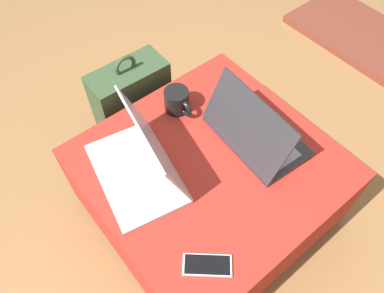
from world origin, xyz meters
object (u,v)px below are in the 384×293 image
object	(u,v)px
laptop_far	(254,132)
laptop_near	(142,163)
backpack	(132,106)
cell_phone	(207,265)
coffee_mug	(177,101)

from	to	relation	value
laptop_far	laptop_near	bearing A→B (deg)	73.73
laptop_near	backpack	distance (m)	0.52
laptop_near	cell_phone	xyz separation A→B (m)	(0.39, -0.04, -0.05)
cell_phone	backpack	xyz separation A→B (m)	(-0.81, 0.25, -0.18)
coffee_mug	cell_phone	bearing A→B (deg)	-29.84
laptop_far	cell_phone	distance (m)	0.50
laptop_far	cell_phone	size ratio (longest dim) A/B	2.49
backpack	laptop_far	bearing A→B (deg)	109.28
laptop_far	coffee_mug	distance (m)	0.32
backpack	coffee_mug	world-z (taller)	backpack
laptop_far	cell_phone	world-z (taller)	laptop_far
laptop_near	laptop_far	size ratio (longest dim) A/B	1.10
laptop_near	laptop_far	world-z (taller)	laptop_near
cell_phone	backpack	distance (m)	0.87
laptop_far	coffee_mug	xyz separation A→B (m)	(-0.29, -0.12, -0.00)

